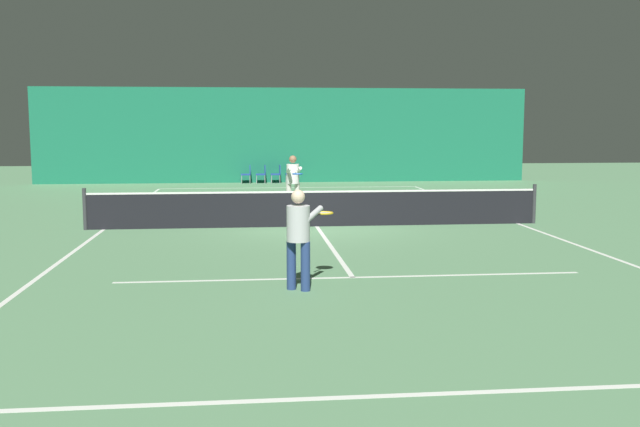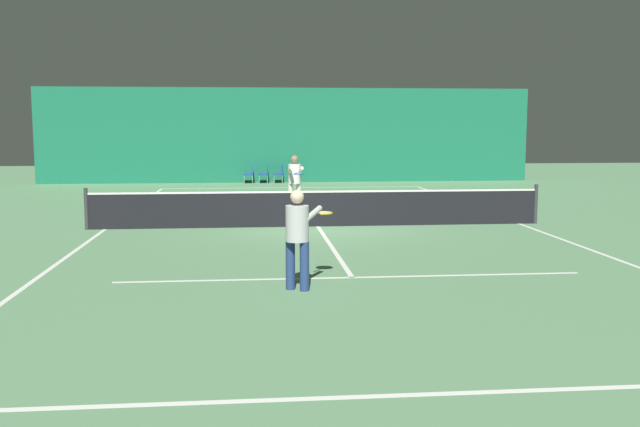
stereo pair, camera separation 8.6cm
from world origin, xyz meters
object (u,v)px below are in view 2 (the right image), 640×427
at_px(courtside_chair_0, 250,173).
at_px(courtside_chair_2, 280,173).
at_px(player_near, 298,232).
at_px(courtside_chair_3, 295,173).
at_px(courtside_chair_1, 265,173).
at_px(tennis_net, 318,207).
at_px(player_far, 295,179).

xyz_separation_m(courtside_chair_0, courtside_chair_2, (1.37, 0.00, 0.00)).
relative_size(player_near, courtside_chair_3, 1.95).
xyz_separation_m(player_near, courtside_chair_1, (-0.10, 21.54, -0.47)).
distance_m(tennis_net, courtside_chair_2, 14.32).
bearing_deg(player_far, courtside_chair_0, -176.61).
bearing_deg(courtside_chair_2, courtside_chair_3, 90.00).
distance_m(courtside_chair_1, courtside_chair_3, 1.37).
height_order(tennis_net, courtside_chair_0, tennis_net).
relative_size(courtside_chair_0, courtside_chair_2, 1.00).
xyz_separation_m(player_far, courtside_chair_2, (-0.03, 10.66, -0.52)).
bearing_deg(tennis_net, player_far, 95.97).
relative_size(player_far, courtside_chair_0, 2.05).
xyz_separation_m(tennis_net, courtside_chair_0, (-1.78, 14.32, -0.03)).
height_order(player_near, player_far, player_far).
distance_m(tennis_net, player_near, 7.31).
xyz_separation_m(player_far, courtside_chair_3, (0.65, 10.66, -0.52)).
bearing_deg(courtside_chair_3, tennis_net, -1.09).
bearing_deg(courtside_chair_0, tennis_net, 7.11).
xyz_separation_m(courtside_chair_2, courtside_chair_3, (0.69, 0.00, 0.00)).
xyz_separation_m(player_near, player_far, (0.61, 10.88, 0.05)).
bearing_deg(tennis_net, courtside_chair_3, 88.91).
bearing_deg(courtside_chair_0, player_near, 2.09).
xyz_separation_m(tennis_net, courtside_chair_2, (-0.41, 14.32, -0.03)).
bearing_deg(player_far, courtside_chair_1, 179.74).
xyz_separation_m(player_near, courtside_chair_0, (-0.79, 21.54, -0.47)).
bearing_deg(courtside_chair_1, tennis_net, 4.39).
distance_m(courtside_chair_0, courtside_chair_1, 0.69).
height_order(player_far, courtside_chair_2, player_far).
distance_m(player_near, courtside_chair_2, 21.55).
bearing_deg(courtside_chair_2, tennis_net, 1.66).
distance_m(tennis_net, courtside_chair_1, 14.36).
xyz_separation_m(tennis_net, player_near, (-1.00, -7.22, 0.44)).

